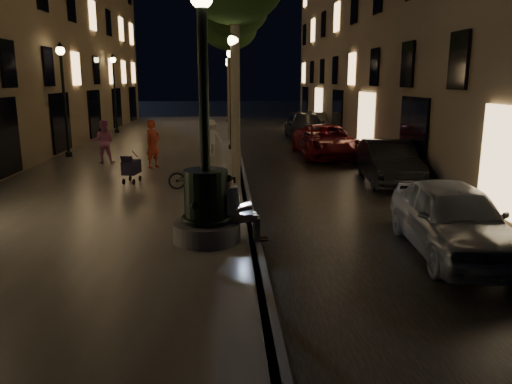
{
  "coord_description": "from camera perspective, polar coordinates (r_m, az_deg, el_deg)",
  "views": [
    {
      "loc": [
        -0.59,
        -7.98,
        3.49
      ],
      "look_at": [
        0.09,
        3.0,
        1.0
      ],
      "focal_mm": 35.0,
      "sensor_mm": 36.0,
      "label": 1
    }
  ],
  "objects": [
    {
      "name": "lamp_curb_b",
      "position": [
        23.98,
        -2.9,
        12.14
      ],
      "size": [
        0.36,
        0.36,
        4.81
      ],
      "color": "black",
      "rests_on": "promenade"
    },
    {
      "name": "fountain_lamppost",
      "position": [
        10.24,
        -5.74,
        -0.15
      ],
      "size": [
        1.4,
        1.4,
        5.21
      ],
      "color": "#59595B",
      "rests_on": "promenade"
    },
    {
      "name": "car_rear",
      "position": [
        29.99,
        5.64,
        7.49
      ],
      "size": [
        2.26,
        5.31,
        1.53
      ],
      "primitive_type": "imported",
      "rotation": [
        0.0,
        0.0,
        -0.02
      ],
      "color": "#303136",
      "rests_on": "ground"
    },
    {
      "name": "lamp_curb_c",
      "position": [
        31.98,
        -3.08,
        12.29
      ],
      "size": [
        0.36,
        0.36,
        4.81
      ],
      "color": "black",
      "rests_on": "promenade"
    },
    {
      "name": "tree_far",
      "position": [
        34.11,
        -3.04,
        17.69
      ],
      "size": [
        3.0,
        3.0,
        7.5
      ],
      "color": "#6B604C",
      "rests_on": "promenade"
    },
    {
      "name": "lamp_curb_a",
      "position": [
        15.98,
        -2.55,
        11.84
      ],
      "size": [
        0.36,
        0.36,
        4.81
      ],
      "color": "black",
      "rests_on": "promenade"
    },
    {
      "name": "car_third",
      "position": [
        23.05,
        8.02,
        5.77
      ],
      "size": [
        2.61,
        5.35,
        1.47
      ],
      "primitive_type": "imported",
      "rotation": [
        0.0,
        0.0,
        0.03
      ],
      "color": "maroon",
      "rests_on": "ground"
    },
    {
      "name": "bicycle",
      "position": [
        15.39,
        -7.13,
        1.87
      ],
      "size": [
        1.61,
        0.75,
        0.81
      ],
      "primitive_type": "imported",
      "rotation": [
        0.0,
        0.0,
        1.71
      ],
      "color": "black",
      "rests_on": "promenade"
    },
    {
      "name": "lamp_left_b",
      "position": [
        23.01,
        -21.18,
        11.29
      ],
      "size": [
        0.36,
        0.36,
        4.81
      ],
      "color": "black",
      "rests_on": "promenade"
    },
    {
      "name": "stroller",
      "position": [
        16.6,
        -14.08,
        2.74
      ],
      "size": [
        0.55,
        1.01,
        1.02
      ],
      "rotation": [
        0.0,
        0.0,
        -0.19
      ],
      "color": "black",
      "rests_on": "promenade"
    },
    {
      "name": "cobble_lane",
      "position": [
        23.51,
        5.3,
        4.2
      ],
      "size": [
        6.0,
        45.0,
        0.02
      ],
      "primitive_type": "cube",
      "color": "black",
      "rests_on": "ground"
    },
    {
      "name": "car_fifth",
      "position": [
        33.11,
        6.61,
        7.82
      ],
      "size": [
        1.58,
        4.2,
        1.37
      ],
      "primitive_type": "imported",
      "rotation": [
        0.0,
        0.0,
        -0.03
      ],
      "color": "#9A9B96",
      "rests_on": "ground"
    },
    {
      "name": "promenade",
      "position": [
        23.47,
        -11.88,
        4.19
      ],
      "size": [
        8.0,
        45.0,
        0.2
      ],
      "primitive_type": "cube",
      "color": "#605B55",
      "rests_on": "ground"
    },
    {
      "name": "car_front",
      "position": [
        10.88,
        21.57,
        -2.81
      ],
      "size": [
        2.08,
        4.44,
        1.47
      ],
      "primitive_type": "imported",
      "rotation": [
        0.0,
        0.0,
        -0.08
      ],
      "color": "#B5BABE",
      "rests_on": "ground"
    },
    {
      "name": "lamp_left_c",
      "position": [
        32.69,
        -15.9,
        11.84
      ],
      "size": [
        0.36,
        0.36,
        4.81
      ],
      "color": "black",
      "rests_on": "promenade"
    },
    {
      "name": "car_second",
      "position": [
        17.59,
        14.92,
        3.3
      ],
      "size": [
        1.97,
        4.54,
        1.45
      ],
      "primitive_type": "imported",
      "rotation": [
        0.0,
        0.0,
        -0.1
      ],
      "color": "black",
      "rests_on": "ground"
    },
    {
      "name": "curb_strip",
      "position": [
        23.23,
        -2.05,
        4.37
      ],
      "size": [
        0.25,
        45.0,
        0.2
      ],
      "primitive_type": "cube",
      "color": "#59595B",
      "rests_on": "ground"
    },
    {
      "name": "lamp_curb_d",
      "position": [
        39.98,
        -3.19,
        12.38
      ],
      "size": [
        0.36,
        0.36,
        4.81
      ],
      "color": "black",
      "rests_on": "promenade"
    },
    {
      "name": "tree_second",
      "position": [
        22.16,
        -2.66,
        20.12
      ],
      "size": [
        3.0,
        3.0,
        7.4
      ],
      "color": "#6B604C",
      "rests_on": "promenade"
    },
    {
      "name": "ground",
      "position": [
        23.25,
        -2.04,
        4.12
      ],
      "size": [
        120.0,
        120.0,
        0.0
      ],
      "primitive_type": "plane",
      "color": "black",
      "rests_on": "ground"
    },
    {
      "name": "pedestrian_pink",
      "position": [
        20.86,
        -17.0,
        5.54
      ],
      "size": [
        0.85,
        0.66,
        1.73
      ],
      "primitive_type": "imported",
      "rotation": [
        0.0,
        0.0,
        3.13
      ],
      "color": "pink",
      "rests_on": "promenade"
    },
    {
      "name": "pedestrian_red",
      "position": [
        19.28,
        -11.7,
        5.41
      ],
      "size": [
        0.75,
        0.79,
        1.82
      ],
      "primitive_type": "imported",
      "rotation": [
        0.0,
        0.0,
        0.9
      ],
      "color": "#C03D26",
      "rests_on": "promenade"
    },
    {
      "name": "pedestrian_white",
      "position": [
        22.0,
        -5.13,
        6.19
      ],
      "size": [
        1.16,
        0.91,
        1.58
      ],
      "primitive_type": "imported",
      "rotation": [
        0.0,
        0.0,
        3.51
      ],
      "color": "white",
      "rests_on": "promenade"
    },
    {
      "name": "seated_man_laptop",
      "position": [
        10.3,
        -2.29,
        -1.62
      ],
      "size": [
        1.03,
        0.35,
        1.39
      ],
      "color": "gray",
      "rests_on": "promenade"
    },
    {
      "name": "tree_third",
      "position": [
        28.1,
        -3.08,
        18.15
      ],
      "size": [
        3.0,
        3.0,
        7.2
      ],
      "color": "#6B604C",
      "rests_on": "promenade"
    }
  ]
}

